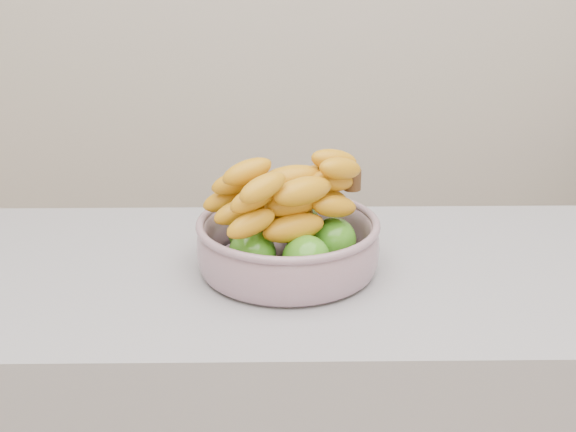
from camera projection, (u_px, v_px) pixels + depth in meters
fruit_bowl at (288, 237)px, 1.38m from camera, size 0.32×0.32×0.19m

